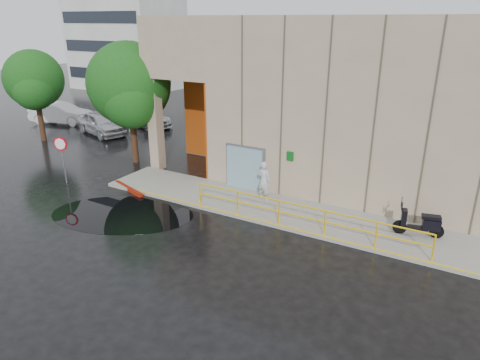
{
  "coord_description": "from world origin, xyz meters",
  "views": [
    {
      "loc": [
        9.61,
        -10.99,
        7.86
      ],
      "look_at": [
        1.6,
        3.0,
        1.76
      ],
      "focal_mm": 32.0,
      "sensor_mm": 36.0,
      "label": 1
    }
  ],
  "objects_px": {
    "car_c": "(146,116)",
    "person": "(264,181)",
    "tree_near": "(130,88)",
    "stop_sign": "(61,149)",
    "tree_far": "(34,82)",
    "car_a": "(101,123)",
    "scooter": "(421,216)",
    "red_curb": "(128,189)",
    "car_b": "(62,113)"
  },
  "relations": [
    {
      "from": "car_a",
      "to": "car_c",
      "type": "distance_m",
      "value": 3.8
    },
    {
      "from": "stop_sign",
      "to": "car_a",
      "type": "bearing_deg",
      "value": 128.68
    },
    {
      "from": "car_a",
      "to": "car_c",
      "type": "relative_size",
      "value": 0.95
    },
    {
      "from": "stop_sign",
      "to": "car_b",
      "type": "bearing_deg",
      "value": 144.02
    },
    {
      "from": "stop_sign",
      "to": "car_b",
      "type": "distance_m",
      "value": 14.21
    },
    {
      "from": "red_curb",
      "to": "car_a",
      "type": "relative_size",
      "value": 0.5
    },
    {
      "from": "car_c",
      "to": "car_b",
      "type": "bearing_deg",
      "value": 132.16
    },
    {
      "from": "car_a",
      "to": "stop_sign",
      "type": "bearing_deg",
      "value": -126.26
    },
    {
      "from": "red_curb",
      "to": "car_a",
      "type": "height_order",
      "value": "car_a"
    },
    {
      "from": "car_a",
      "to": "car_b",
      "type": "xyz_separation_m",
      "value": [
        -5.28,
        0.85,
        -0.0
      ]
    },
    {
      "from": "tree_far",
      "to": "red_curb",
      "type": "bearing_deg",
      "value": -18.52
    },
    {
      "from": "tree_near",
      "to": "car_b",
      "type": "bearing_deg",
      "value": 159.13
    },
    {
      "from": "scooter",
      "to": "car_c",
      "type": "distance_m",
      "value": 23.19
    },
    {
      "from": "scooter",
      "to": "red_curb",
      "type": "bearing_deg",
      "value": 174.9
    },
    {
      "from": "scooter",
      "to": "car_a",
      "type": "height_order",
      "value": "car_a"
    },
    {
      "from": "car_c",
      "to": "tree_near",
      "type": "bearing_deg",
      "value": -124.43
    },
    {
      "from": "person",
      "to": "tree_far",
      "type": "bearing_deg",
      "value": 1.5
    },
    {
      "from": "car_b",
      "to": "tree_near",
      "type": "height_order",
      "value": "tree_near"
    },
    {
      "from": "red_curb",
      "to": "car_b",
      "type": "height_order",
      "value": "car_b"
    },
    {
      "from": "stop_sign",
      "to": "tree_far",
      "type": "bearing_deg",
      "value": 152.04
    },
    {
      "from": "red_curb",
      "to": "tree_far",
      "type": "relative_size",
      "value": 0.4
    },
    {
      "from": "red_curb",
      "to": "car_b",
      "type": "bearing_deg",
      "value": 151.35
    },
    {
      "from": "tree_near",
      "to": "tree_far",
      "type": "relative_size",
      "value": 1.13
    },
    {
      "from": "stop_sign",
      "to": "car_b",
      "type": "relative_size",
      "value": 0.49
    },
    {
      "from": "car_c",
      "to": "tree_far",
      "type": "distance_m",
      "value": 8.29
    },
    {
      "from": "scooter",
      "to": "tree_near",
      "type": "relative_size",
      "value": 0.27
    },
    {
      "from": "car_b",
      "to": "tree_far",
      "type": "distance_m",
      "value": 6.09
    },
    {
      "from": "red_curb",
      "to": "tree_near",
      "type": "bearing_deg",
      "value": 127.53
    },
    {
      "from": "car_c",
      "to": "person",
      "type": "bearing_deg",
      "value": -103.15
    },
    {
      "from": "car_b",
      "to": "scooter",
      "type": "bearing_deg",
      "value": -119.48
    },
    {
      "from": "car_c",
      "to": "tree_near",
      "type": "height_order",
      "value": "tree_near"
    },
    {
      "from": "person",
      "to": "car_c",
      "type": "relative_size",
      "value": 0.36
    },
    {
      "from": "car_a",
      "to": "scooter",
      "type": "bearing_deg",
      "value": -85.98
    },
    {
      "from": "red_curb",
      "to": "tree_near",
      "type": "relative_size",
      "value": 0.35
    },
    {
      "from": "person",
      "to": "car_c",
      "type": "xyz_separation_m",
      "value": [
        -14.74,
        8.86,
        -0.33
      ]
    },
    {
      "from": "person",
      "to": "car_a",
      "type": "distance_m",
      "value": 16.55
    },
    {
      "from": "car_b",
      "to": "car_a",
      "type": "bearing_deg",
      "value": -116.0
    },
    {
      "from": "stop_sign",
      "to": "tree_near",
      "type": "xyz_separation_m",
      "value": [
        0.85,
        4.23,
        2.53
      ]
    },
    {
      "from": "car_a",
      "to": "tree_near",
      "type": "xyz_separation_m",
      "value": [
        6.69,
        -3.71,
        3.5
      ]
    },
    {
      "from": "tree_near",
      "to": "tree_far",
      "type": "height_order",
      "value": "tree_near"
    },
    {
      "from": "person",
      "to": "car_c",
      "type": "height_order",
      "value": "person"
    },
    {
      "from": "person",
      "to": "stop_sign",
      "type": "bearing_deg",
      "value": 23.21
    },
    {
      "from": "red_curb",
      "to": "tree_far",
      "type": "distance_m",
      "value": 12.67
    },
    {
      "from": "stop_sign",
      "to": "car_a",
      "type": "xyz_separation_m",
      "value": [
        -5.84,
        7.95,
        -0.97
      ]
    },
    {
      "from": "car_a",
      "to": "car_b",
      "type": "relative_size",
      "value": 0.97
    },
    {
      "from": "car_b",
      "to": "tree_far",
      "type": "bearing_deg",
      "value": -159.56
    },
    {
      "from": "tree_near",
      "to": "scooter",
      "type": "bearing_deg",
      "value": -5.88
    },
    {
      "from": "red_curb",
      "to": "stop_sign",
      "type": "bearing_deg",
      "value": -166.47
    },
    {
      "from": "red_curb",
      "to": "tree_far",
      "type": "bearing_deg",
      "value": 161.48
    },
    {
      "from": "car_b",
      "to": "person",
      "type": "bearing_deg",
      "value": -122.91
    }
  ]
}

